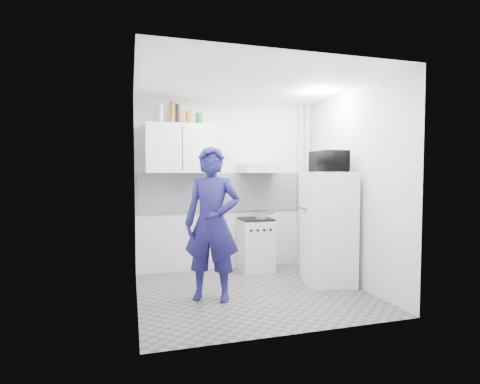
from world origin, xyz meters
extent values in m
plane|color=#64645E|center=(0.00, 0.00, 0.00)|extent=(2.80, 2.80, 0.00)
plane|color=white|center=(0.00, 0.00, 2.60)|extent=(2.80, 2.80, 0.00)
plane|color=silver|center=(0.00, 1.25, 1.30)|extent=(2.80, 0.00, 2.80)
plane|color=silver|center=(-1.40, 0.00, 1.30)|extent=(0.00, 2.60, 2.60)
plane|color=silver|center=(1.40, 0.00, 1.30)|extent=(0.00, 2.60, 2.60)
imported|color=#1B1752|center=(-0.54, -0.09, 0.90)|extent=(0.78, 0.67, 1.81)
cube|color=beige|center=(0.37, 1.00, 0.39)|extent=(0.49, 0.49, 0.78)
cube|color=white|center=(1.10, 0.11, 0.75)|extent=(0.74, 0.74, 1.51)
cube|color=black|center=(0.37, 1.00, 0.79)|extent=(0.47, 0.47, 0.03)
cylinder|color=silver|center=(0.43, 0.96, 0.86)|extent=(0.17, 0.17, 0.10)
imported|color=black|center=(1.10, 0.11, 1.65)|extent=(0.53, 0.36, 0.29)
cylinder|color=#B2B7BC|center=(-1.03, 1.07, 2.34)|extent=(0.07, 0.07, 0.27)
cylinder|color=brown|center=(-0.87, 1.07, 2.36)|extent=(0.08, 0.08, 0.31)
cylinder|color=black|center=(-0.79, 1.07, 2.34)|extent=(0.06, 0.06, 0.28)
cylinder|color=brown|center=(-0.64, 1.07, 2.29)|extent=(0.07, 0.07, 0.19)
cylinder|color=#144C1E|center=(-0.48, 1.07, 2.29)|extent=(0.09, 0.09, 0.17)
cube|color=white|center=(-0.75, 1.07, 1.85)|extent=(1.00, 0.35, 0.70)
cube|color=beige|center=(0.45, 1.00, 1.57)|extent=(0.60, 0.50, 0.14)
cube|color=white|center=(0.00, 1.24, 1.20)|extent=(2.74, 0.03, 0.60)
cylinder|color=beige|center=(1.30, 1.17, 1.30)|extent=(0.05, 0.05, 2.60)
cylinder|color=beige|center=(1.18, 1.17, 1.30)|extent=(0.04, 0.04, 2.60)
cylinder|color=white|center=(1.00, 0.20, 2.57)|extent=(0.10, 0.10, 0.02)
camera|label=1|loc=(-1.45, -4.38, 1.51)|focal=28.00mm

